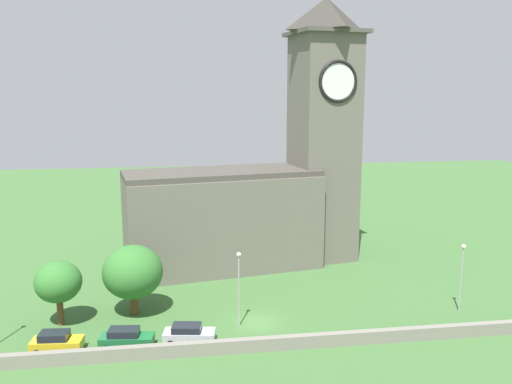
# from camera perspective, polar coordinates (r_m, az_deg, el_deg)

# --- Properties ---
(ground_plane) EXTENTS (200.00, 200.00, 0.00)m
(ground_plane) POSITION_cam_1_polar(r_m,az_deg,el_deg) (67.87, -1.78, -8.65)
(ground_plane) COLOR #3D6633
(church) EXTENTS (31.84, 14.42, 34.36)m
(church) POSITION_cam_1_polar(r_m,az_deg,el_deg) (69.27, 0.83, 1.01)
(church) COLOR #666056
(church) RESTS_ON ground
(quay_barrier) EXTENTS (54.80, 0.70, 1.21)m
(quay_barrier) POSITION_cam_1_polar(r_m,az_deg,el_deg) (48.65, 1.14, -16.00)
(quay_barrier) COLOR gray
(quay_barrier) RESTS_ON ground
(car_yellow) EXTENTS (4.51, 2.44, 1.83)m
(car_yellow) POSITION_cam_1_polar(r_m,az_deg,el_deg) (51.36, -20.66, -14.82)
(car_yellow) COLOR gold
(car_yellow) RESTS_ON ground
(car_green) EXTENTS (4.92, 2.52, 1.81)m
(car_green) POSITION_cam_1_polar(r_m,az_deg,el_deg) (50.30, -13.79, -14.99)
(car_green) COLOR #1E6B38
(car_green) RESTS_ON ground
(car_silver) EXTENTS (4.87, 2.76, 1.69)m
(car_silver) POSITION_cam_1_polar(r_m,az_deg,el_deg) (50.28, -7.25, -14.84)
(car_silver) COLOR silver
(car_silver) RESTS_ON ground
(streetlamp_west_mid) EXTENTS (0.44, 0.44, 7.48)m
(streetlamp_west_mid) POSITION_cam_1_polar(r_m,az_deg,el_deg) (51.55, -1.85, -9.17)
(streetlamp_west_mid) COLOR #9EA0A5
(streetlamp_west_mid) RESTS_ON ground
(streetlamp_central) EXTENTS (0.44, 0.44, 7.22)m
(streetlamp_central) POSITION_cam_1_polar(r_m,az_deg,el_deg) (58.81, 21.26, -7.53)
(streetlamp_central) COLOR #9EA0A5
(streetlamp_central) RESTS_ON ground
(tree_riverside_east) EXTENTS (6.08, 6.08, 7.24)m
(tree_riverside_east) POSITION_cam_1_polar(r_m,az_deg,el_deg) (55.83, -13.10, -8.39)
(tree_riverside_east) COLOR brown
(tree_riverside_east) RESTS_ON ground
(tree_churchyard) EXTENTS (4.47, 4.47, 6.42)m
(tree_churchyard) POSITION_cam_1_polar(r_m,az_deg,el_deg) (55.41, -20.47, -9.07)
(tree_churchyard) COLOR brown
(tree_churchyard) RESTS_ON ground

